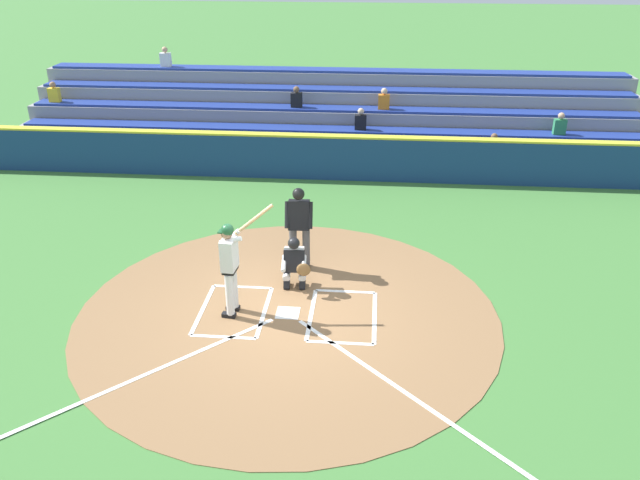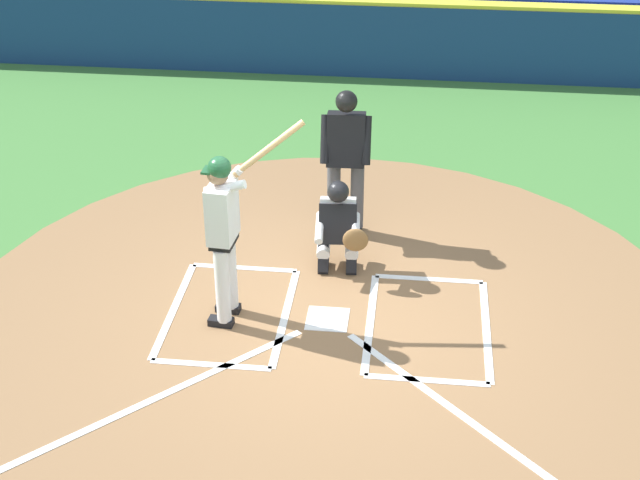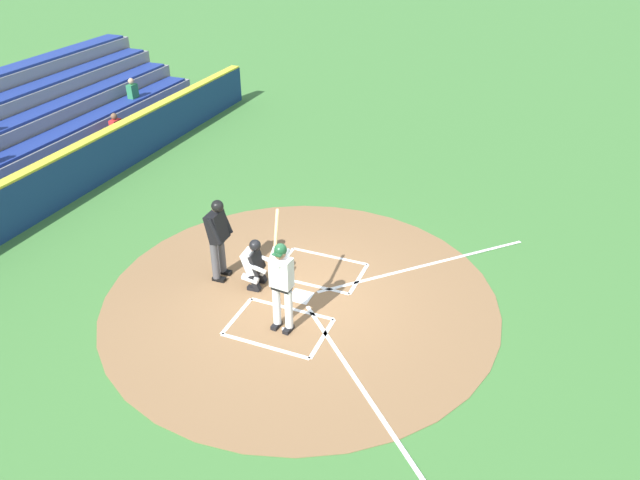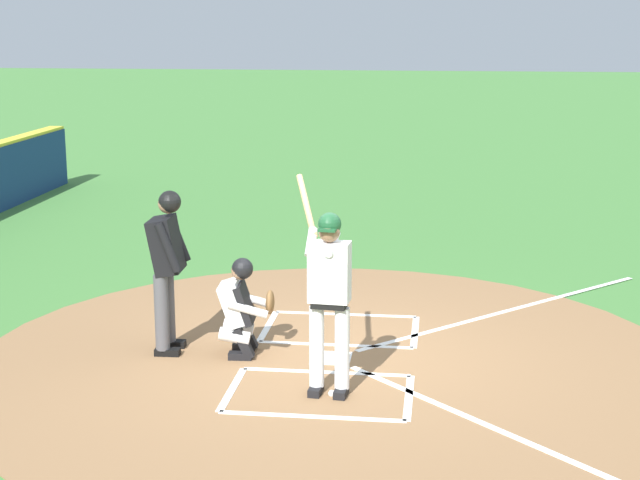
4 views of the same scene
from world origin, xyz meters
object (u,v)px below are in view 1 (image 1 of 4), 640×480
catcher (295,262)px  baseball (229,313)px  batter (230,262)px  plate_umpire (299,222)px

catcher → baseball: 1.69m
batter → plate_umpire: 2.20m
batter → plate_umpire: batter is taller
batter → catcher: 1.60m
catcher → baseball: size_ratio=15.27×
plate_umpire → baseball: (1.12, 1.98, -1.04)m
plate_umpire → baseball: 2.50m
catcher → batter: bearing=46.3°
batter → plate_umpire: size_ratio=1.14×
plate_umpire → baseball: size_ratio=25.20×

